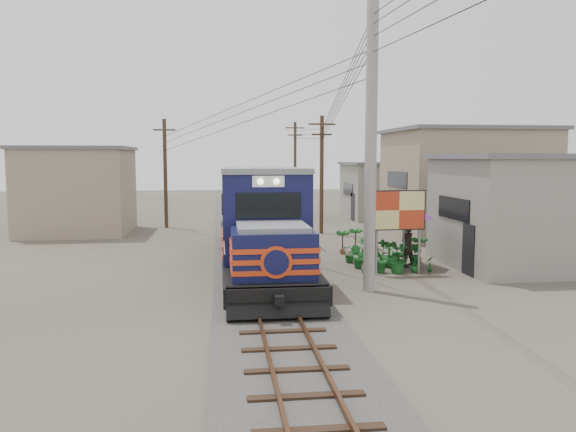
{
  "coord_description": "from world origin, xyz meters",
  "views": [
    {
      "loc": [
        -1.55,
        -18.91,
        4.57
      ],
      "look_at": [
        1.19,
        3.44,
        2.2
      ],
      "focal_mm": 35.0,
      "sensor_mm": 36.0,
      "label": 1
    }
  ],
  "objects": [
    {
      "name": "ground",
      "position": [
        0.0,
        0.0,
        0.0
      ],
      "size": [
        120.0,
        120.0,
        0.0
      ],
      "primitive_type": "plane",
      "color": "#473F35",
      "rests_on": "ground"
    },
    {
      "name": "power_lines",
      "position": [
        -0.14,
        8.49,
        7.56
      ],
      "size": [
        9.65,
        19.0,
        3.3
      ],
      "color": "black",
      "rests_on": "ground"
    },
    {
      "name": "utility_pole_main",
      "position": [
        3.5,
        -0.5,
        5.0
      ],
      "size": [
        0.4,
        0.4,
        10.0
      ],
      "color": "#9E9B93",
      "rests_on": "ground"
    },
    {
      "name": "track",
      "position": [
        0.0,
        10.0,
        0.26
      ],
      "size": [
        1.15,
        70.0,
        0.12
      ],
      "color": "#51331E",
      "rests_on": "ground"
    },
    {
      "name": "market_umbrella",
      "position": [
        6.04,
        3.41,
        2.35
      ],
      "size": [
        2.84,
        2.84,
        2.67
      ],
      "rotation": [
        0.0,
        0.0,
        -0.19
      ],
      "color": "black",
      "rests_on": "ground"
    },
    {
      "name": "locomotive",
      "position": [
        0.0,
        3.95,
        1.76
      ],
      "size": [
        3.01,
        16.38,
        4.06
      ],
      "color": "black",
      "rests_on": "ground"
    },
    {
      "name": "wooden_pole_mid",
      "position": [
        4.5,
        14.0,
        3.68
      ],
      "size": [
        1.6,
        0.24,
        7.0
      ],
      "color": "#4C3826",
      "rests_on": "ground"
    },
    {
      "name": "shophouse_front",
      "position": [
        11.5,
        3.0,
        2.36
      ],
      "size": [
        7.35,
        6.3,
        4.7
      ],
      "color": "gray",
      "rests_on": "ground"
    },
    {
      "name": "shophouse_left",
      "position": [
        -10.0,
        16.0,
        2.61
      ],
      "size": [
        6.3,
        6.3,
        5.2
      ],
      "color": "gray",
      "rests_on": "ground"
    },
    {
      "name": "ballast",
      "position": [
        0.0,
        10.0,
        0.08
      ],
      "size": [
        3.6,
        70.0,
        0.16
      ],
      "primitive_type": "cube",
      "color": "#595651",
      "rests_on": "ground"
    },
    {
      "name": "wooden_pole_far",
      "position": [
        4.8,
        28.0,
        3.93
      ],
      "size": [
        1.6,
        0.24,
        7.5
      ],
      "color": "#4C3826",
      "rests_on": "ground"
    },
    {
      "name": "shophouse_mid",
      "position": [
        12.5,
        12.0,
        3.11
      ],
      "size": [
        8.4,
        7.35,
        6.2
      ],
      "color": "gray",
      "rests_on": "ground"
    },
    {
      "name": "wooden_pole_left",
      "position": [
        -5.0,
        18.0,
        3.68
      ],
      "size": [
        1.6,
        0.24,
        7.0
      ],
      "color": "#4C3826",
      "rests_on": "ground"
    },
    {
      "name": "plant_nursery",
      "position": [
        5.22,
        3.36,
        0.49
      ],
      "size": [
        3.3,
        3.2,
        1.11
      ],
      "color": "#1A5D21",
      "rests_on": "ground"
    },
    {
      "name": "shophouse_back",
      "position": [
        11.0,
        22.0,
        2.11
      ],
      "size": [
        6.3,
        6.3,
        4.2
      ],
      "color": "gray",
      "rests_on": "ground"
    },
    {
      "name": "billboard",
      "position": [
        5.34,
        2.0,
        2.43
      ],
      "size": [
        2.14,
        0.21,
        3.3
      ],
      "rotation": [
        0.0,
        0.0,
        0.04
      ],
      "color": "#99999E",
      "rests_on": "ground"
    },
    {
      "name": "vendor",
      "position": [
        6.31,
        3.7,
        0.87
      ],
      "size": [
        0.76,
        0.67,
        1.74
      ],
      "primitive_type": "imported",
      "rotation": [
        0.0,
        0.0,
        3.64
      ],
      "color": "black",
      "rests_on": "ground"
    }
  ]
}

